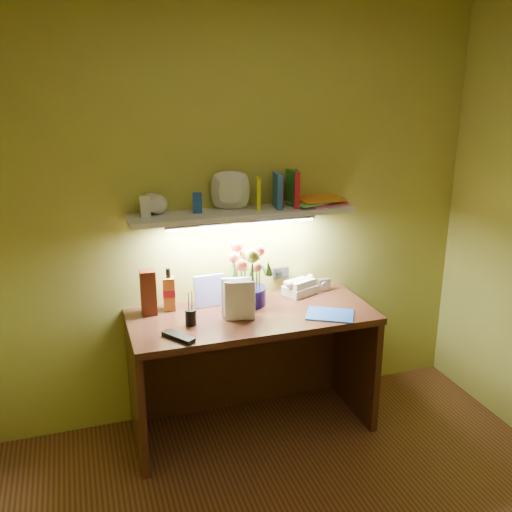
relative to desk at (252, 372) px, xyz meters
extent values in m
cube|color=#3D1D10|center=(0.00, 0.00, 0.00)|extent=(1.40, 0.60, 0.75)
cube|color=#B0AFB4|center=(0.54, 0.21, 0.41)|extent=(0.08, 0.05, 0.08)
cube|color=#522111|center=(-0.56, 0.18, 0.51)|extent=(0.09, 0.09, 0.26)
cylinder|color=black|center=(-0.36, -0.04, 0.45)|extent=(0.08, 0.08, 0.15)
cube|color=black|center=(-0.46, -0.19, 0.39)|extent=(0.16, 0.19, 0.02)
cube|color=#1E4BA8|center=(0.41, -0.16, 0.38)|extent=(0.32, 0.30, 0.01)
imported|color=silver|center=(-0.17, -0.05, 0.49)|extent=(0.17, 0.07, 0.23)
imported|color=silver|center=(-0.18, 0.01, 0.49)|extent=(0.17, 0.05, 0.23)
cube|color=silver|center=(0.00, 0.18, 0.93)|extent=(1.30, 0.25, 0.03)
imported|color=silver|center=(-0.48, 0.19, 0.98)|extent=(0.12, 0.12, 0.09)
imported|color=silver|center=(-0.50, 0.18, 0.99)|extent=(0.12, 0.12, 0.11)
imported|color=silver|center=(-0.07, 0.18, 0.97)|extent=(0.27, 0.27, 0.05)
cube|color=silver|center=(-0.55, 0.20, 1.00)|extent=(0.05, 0.04, 0.12)
cube|color=#1E4BA8|center=(-0.26, 0.20, 1.00)|extent=(0.06, 0.05, 0.11)
cube|color=red|center=(0.24, 0.18, 1.02)|extent=(0.07, 0.11, 0.16)
cube|color=yellow|center=(0.10, 0.18, 1.03)|extent=(0.05, 0.11, 0.18)
cube|color=#2A5EAF|center=(0.21, 0.18, 1.04)|extent=(0.05, 0.15, 0.20)
cube|color=#278E34|center=(0.31, 0.19, 1.05)|extent=(0.04, 0.14, 0.21)
cube|color=red|center=(0.33, 0.18, 1.04)|extent=(0.07, 0.15, 0.21)
cube|color=#DC4B80|center=(0.50, 0.20, 0.95)|extent=(0.32, 0.27, 0.01)
cube|color=#60D273|center=(0.43, 0.20, 0.96)|extent=(0.32, 0.27, 0.01)
cube|color=orange|center=(0.48, 0.19, 0.97)|extent=(0.28, 0.21, 0.01)
camera|label=1|loc=(-0.91, -2.86, 1.68)|focal=40.00mm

